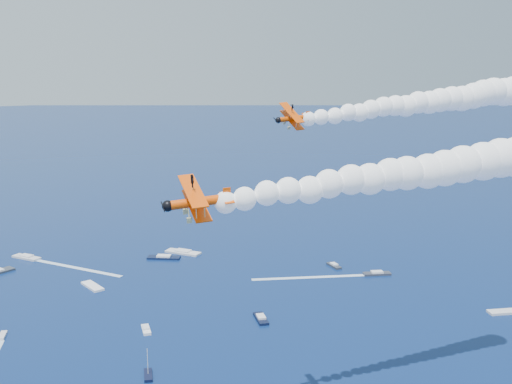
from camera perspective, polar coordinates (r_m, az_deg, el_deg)
name	(u,v)px	position (r m, az deg, el deg)	size (l,w,h in m)	color
biplane_lead	(293,118)	(110.43, 3.40, 6.69)	(6.56, 7.36, 4.43)	#D94404
biplane_trail	(199,202)	(71.22, -5.24, -0.90)	(8.02, 8.99, 5.42)	#F54B05
smoke_trail_lead	(424,102)	(124.93, 15.01, 7.88)	(55.33, 9.28, 10.22)	white
smoke_trail_trail	(418,172)	(80.49, 14.50, 1.77)	(54.59, 15.16, 10.22)	white
spectator_boats	(97,309)	(190.48, -14.23, -10.27)	(197.56, 188.58, 0.70)	silver
boat_wakes	(138,299)	(196.35, -10.65, -9.52)	(126.16, 102.43, 0.04)	white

